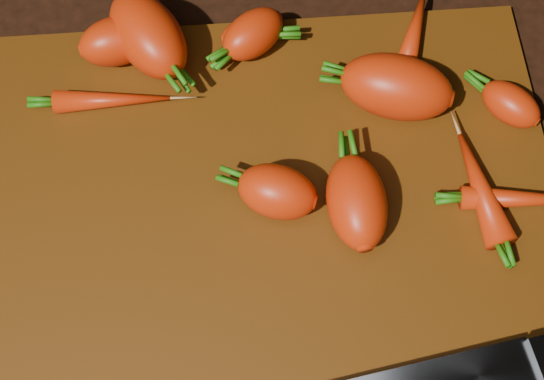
{
  "coord_description": "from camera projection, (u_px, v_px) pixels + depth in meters",
  "views": [
    {
      "loc": [
        -0.02,
        -0.26,
        0.61
      ],
      "look_at": [
        0.0,
        0.01,
        0.03
      ],
      "focal_mm": 50.0,
      "sensor_mm": 36.0,
      "label": 1
    }
  ],
  "objects": [
    {
      "name": "ground",
      "position": [
        273.0,
        217.0,
        0.67
      ],
      "size": [
        2.0,
        2.0,
        0.01
      ],
      "primitive_type": "cube",
      "color": "black"
    },
    {
      "name": "carrot_6",
      "position": [
        511.0,
        104.0,
        0.68
      ],
      "size": [
        0.06,
        0.07,
        0.03
      ],
      "primitive_type": "ellipsoid",
      "rotation": [
        0.0,
        0.0,
        2.34
      ],
      "color": "red",
      "rests_on": "cutting_board"
    },
    {
      "name": "carrot_9",
      "position": [
        480.0,
        187.0,
        0.65
      ],
      "size": [
        0.04,
        0.11,
        0.03
      ],
      "primitive_type": "ellipsoid",
      "rotation": [
        0.0,
        0.0,
        1.72
      ],
      "color": "red",
      "rests_on": "cutting_board"
    },
    {
      "name": "carrot_11",
      "position": [
        112.0,
        100.0,
        0.69
      ],
      "size": [
        0.11,
        0.03,
        0.02
      ],
      "primitive_type": "ellipsoid",
      "rotation": [
        0.0,
        0.0,
        6.25
      ],
      "color": "red",
      "rests_on": "cutting_board"
    },
    {
      "name": "carrot_1",
      "position": [
        277.0,
        192.0,
        0.64
      ],
      "size": [
        0.08,
        0.07,
        0.05
      ],
      "primitive_type": "ellipsoid",
      "rotation": [
        0.0,
        0.0,
        2.76
      ],
      "color": "red",
      "rests_on": "cutting_board"
    },
    {
      "name": "carrot_3",
      "position": [
        357.0,
        202.0,
        0.63
      ],
      "size": [
        0.05,
        0.09,
        0.05
      ],
      "primitive_type": "ellipsoid",
      "rotation": [
        0.0,
        0.0,
        1.61
      ],
      "color": "red",
      "rests_on": "cutting_board"
    },
    {
      "name": "carrot_10",
      "position": [
        396.0,
        87.0,
        0.67
      ],
      "size": [
        0.11,
        0.09,
        0.06
      ],
      "primitive_type": "ellipsoid",
      "rotation": [
        0.0,
        0.0,
        2.81
      ],
      "color": "red",
      "rests_on": "cutting_board"
    },
    {
      "name": "carrot_0",
      "position": [
        117.0,
        41.0,
        0.7
      ],
      "size": [
        0.08,
        0.06,
        0.05
      ],
      "primitive_type": "ellipsoid",
      "rotation": [
        0.0,
        0.0,
        0.24
      ],
      "color": "red",
      "rests_on": "cutting_board"
    },
    {
      "name": "carrot_4",
      "position": [
        253.0,
        34.0,
        0.71
      ],
      "size": [
        0.08,
        0.07,
        0.04
      ],
      "primitive_type": "ellipsoid",
      "rotation": [
        0.0,
        0.0,
        3.8
      ],
      "color": "red",
      "rests_on": "cutting_board"
    },
    {
      "name": "carrot_7",
      "position": [
        415.0,
        30.0,
        0.72
      ],
      "size": [
        0.06,
        0.11,
        0.02
      ],
      "primitive_type": "ellipsoid",
      "rotation": [
        0.0,
        0.0,
        1.21
      ],
      "color": "red",
      "rests_on": "cutting_board"
    },
    {
      "name": "carrot_2",
      "position": [
        148.0,
        35.0,
        0.69
      ],
      "size": [
        0.1,
        0.12,
        0.06
      ],
      "primitive_type": "ellipsoid",
      "rotation": [
        0.0,
        0.0,
        -1.06
      ],
      "color": "red",
      "rests_on": "cutting_board"
    },
    {
      "name": "carrot_8",
      "position": [
        530.0,
        199.0,
        0.65
      ],
      "size": [
        0.12,
        0.03,
        0.02
      ],
      "primitive_type": "ellipsoid",
      "rotation": [
        0.0,
        0.0,
        -0.1
      ],
      "color": "red",
      "rests_on": "cutting_board"
    },
    {
      "name": "cutting_board",
      "position": [
        273.0,
        212.0,
        0.66
      ],
      "size": [
        0.5,
        0.4,
        0.01
      ],
      "primitive_type": "cube",
      "color": "#60310A",
      "rests_on": "ground"
    },
    {
      "name": "carrot_5",
      "position": [
        249.0,
        37.0,
        0.71
      ],
      "size": [
        0.05,
        0.04,
        0.03
      ],
      "primitive_type": "ellipsoid",
      "rotation": [
        0.0,
        0.0,
        0.03
      ],
      "color": "red",
      "rests_on": "cutting_board"
    }
  ]
}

